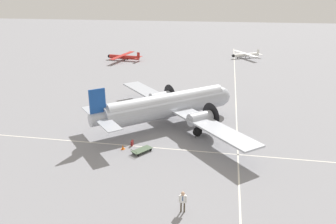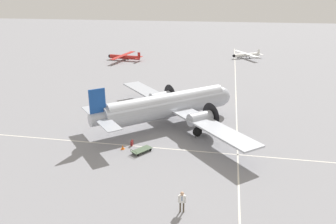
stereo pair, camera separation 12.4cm
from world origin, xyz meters
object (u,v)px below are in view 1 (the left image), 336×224
at_px(light_aircraft_distant, 245,55).
at_px(light_aircraft_taxiing, 123,57).
at_px(crew_foreground, 183,200).
at_px(traffic_cone, 123,147).
at_px(baggage_cart, 142,150).
at_px(airliner_main, 171,105).
at_px(suitcase_near_door, 132,143).

height_order(light_aircraft_distant, light_aircraft_taxiing, light_aircraft_taxiing).
distance_m(crew_foreground, traffic_cone, 11.84).
relative_size(crew_foreground, baggage_cart, 0.75).
bearing_deg(airliner_main, light_aircraft_taxiing, 74.44).
distance_m(suitcase_near_door, light_aircraft_distant, 53.98).
bearing_deg(traffic_cone, light_aircraft_taxiing, 17.63).
distance_m(light_aircraft_taxiing, traffic_cone, 47.19).
distance_m(baggage_cart, light_aircraft_taxiing, 48.20).
bearing_deg(baggage_cart, suitcase_near_door, 81.19).
distance_m(crew_foreground, suitcase_near_door, 12.27).
bearing_deg(light_aircraft_taxiing, baggage_cart, 118.01).
relative_size(airliner_main, light_aircraft_distant, 2.28).
relative_size(light_aircraft_taxiing, traffic_cone, 24.17).
xyz_separation_m(airliner_main, baggage_cart, (-7.92, 1.63, -2.28)).
distance_m(suitcase_near_door, traffic_cone, 1.26).
bearing_deg(light_aircraft_distant, crew_foreground, 53.90).
bearing_deg(crew_foreground, airliner_main, -82.02).
relative_size(airliner_main, baggage_cart, 9.28).
xyz_separation_m(crew_foreground, light_aircraft_taxiing, (54.07, 21.82, -0.20)).
relative_size(crew_foreground, light_aircraft_distant, 0.18).
bearing_deg(traffic_cone, suitcase_near_door, -33.23).
xyz_separation_m(suitcase_near_door, light_aircraft_distant, (52.21, -13.70, 0.55)).
relative_size(crew_foreground, suitcase_near_door, 2.91).
bearing_deg(light_aircraft_distant, suitcase_near_door, 45.48).
bearing_deg(baggage_cart, light_aircraft_distant, 22.51).
height_order(suitcase_near_door, light_aircraft_distant, light_aircraft_distant).
bearing_deg(airliner_main, baggage_cart, -142.91).
height_order(crew_foreground, suitcase_near_door, crew_foreground).
xyz_separation_m(crew_foreground, baggage_cart, (8.76, 5.40, -0.79)).
xyz_separation_m(light_aircraft_taxiing, traffic_cone, (-44.97, -14.29, -0.65)).
xyz_separation_m(crew_foreground, suitcase_near_door, (10.16, 6.84, -0.78)).
distance_m(baggage_cart, traffic_cone, 2.15).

